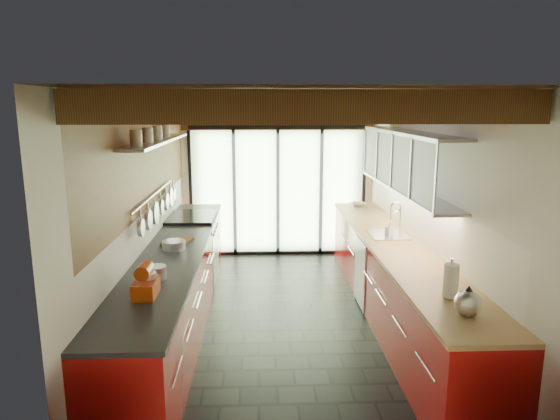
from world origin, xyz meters
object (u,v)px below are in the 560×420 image
object	(u,v)px
stand_mixer	(146,282)
soap_bottle	(390,230)
bowl	(358,204)
paper_towel	(451,281)
kettle	(468,301)

from	to	relation	value
stand_mixer	soap_bottle	bearing A→B (deg)	35.39
soap_bottle	bowl	size ratio (longest dim) A/B	0.83
stand_mixer	paper_towel	bearing A→B (deg)	-3.58
kettle	bowl	world-z (taller)	kettle
paper_towel	kettle	bearing A→B (deg)	-90.00
stand_mixer	soap_bottle	xyz separation A→B (m)	(2.54, 1.80, -0.02)
stand_mixer	bowl	size ratio (longest dim) A/B	1.46
paper_towel	stand_mixer	bearing A→B (deg)	176.42
paper_towel	soap_bottle	size ratio (longest dim) A/B	1.87
stand_mixer	bowl	xyz separation A→B (m)	(2.54, 3.74, -0.09)
stand_mixer	kettle	size ratio (longest dim) A/B	1.25
stand_mixer	kettle	xyz separation A→B (m)	(2.54, -0.51, -0.01)
bowl	paper_towel	bearing A→B (deg)	-90.00
stand_mixer	bowl	bearing A→B (deg)	55.82
kettle	bowl	distance (m)	4.25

